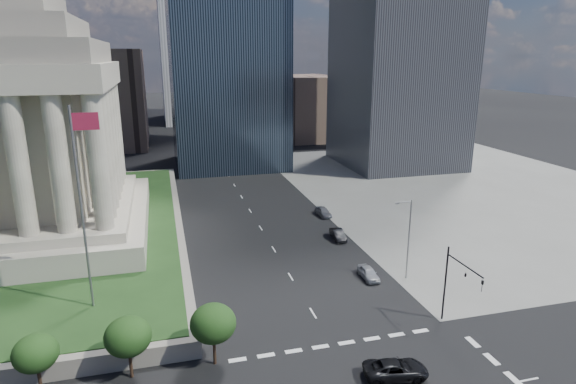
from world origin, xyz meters
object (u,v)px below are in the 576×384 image
object	(u,v)px
pickup_truck	(396,369)
parked_sedan_near	(368,273)
traffic_signal_ne	(457,280)
parked_sedan_mid	(338,235)
street_lamp_north	(408,235)
parked_sedan_far	(323,212)
war_memorial	(0,94)
flagpole	(82,199)

from	to	relation	value
pickup_truck	parked_sedan_near	size ratio (longest dim) A/B	1.31
traffic_signal_ne	parked_sedan_mid	size ratio (longest dim) A/B	1.82
parked_sedan_mid	street_lamp_north	bearing A→B (deg)	-73.14
parked_sedan_far	street_lamp_north	bearing A→B (deg)	-89.01
traffic_signal_ne	street_lamp_north	xyz separation A→B (m)	(0.83, 11.30, 0.41)
parked_sedan_mid	traffic_signal_ne	bearing A→B (deg)	-80.52
war_memorial	parked_sedan_far	world-z (taller)	war_memorial
street_lamp_north	parked_sedan_near	world-z (taller)	street_lamp_north
parked_sedan_near	parked_sedan_far	bearing A→B (deg)	85.50
parked_sedan_near	parked_sedan_mid	world-z (taller)	parked_sedan_mid
war_memorial	parked_sedan_mid	distance (m)	49.44
flagpole	parked_sedan_mid	bearing A→B (deg)	25.70
street_lamp_north	pickup_truck	bearing A→B (deg)	-120.31
parked_sedan_mid	parked_sedan_far	size ratio (longest dim) A/B	1.00
traffic_signal_ne	pickup_truck	bearing A→B (deg)	-148.61
traffic_signal_ne	flagpole	bearing A→B (deg)	163.29
pickup_truck	parked_sedan_near	world-z (taller)	pickup_truck
parked_sedan_near	street_lamp_north	bearing A→B (deg)	-13.58
parked_sedan_mid	flagpole	bearing A→B (deg)	-150.24
flagpole	parked_sedan_mid	world-z (taller)	flagpole
war_memorial	parked_sedan_mid	world-z (taller)	war_memorial
parked_sedan_far	traffic_signal_ne	bearing A→B (deg)	-91.60
flagpole	pickup_truck	bearing A→B (deg)	-31.91
traffic_signal_ne	street_lamp_north	distance (m)	11.34
parked_sedan_mid	pickup_truck	bearing A→B (deg)	-97.82
parked_sedan_mid	parked_sedan_far	world-z (taller)	parked_sedan_far
war_memorial	flagpole	world-z (taller)	war_memorial
street_lamp_north	parked_sedan_far	size ratio (longest dim) A/B	2.28
pickup_truck	parked_sedan_far	xyz separation A→B (m)	(7.98, 41.93, -0.01)
war_memorial	parked_sedan_mid	bearing A→B (deg)	-11.10
war_memorial	flagpole	xyz separation A→B (m)	(12.17, -24.00, -8.29)
war_memorial	flagpole	distance (m)	28.16
street_lamp_north	parked_sedan_far	bearing A→B (deg)	94.16
parked_sedan_near	flagpole	bearing A→B (deg)	-174.67
street_lamp_north	parked_sedan_near	xyz separation A→B (m)	(-4.29, 1.14, -4.95)
traffic_signal_ne	street_lamp_north	bearing A→B (deg)	85.81
war_memorial	parked_sedan_mid	xyz separation A→B (m)	(44.07, -8.65, -20.68)
parked_sedan_near	parked_sedan_mid	bearing A→B (deg)	86.91
parked_sedan_far	parked_sedan_near	bearing A→B (deg)	-99.02
parked_sedan_near	pickup_truck	bearing A→B (deg)	-105.77
pickup_truck	parked_sedan_far	bearing A→B (deg)	-1.77
pickup_truck	parked_sedan_near	bearing A→B (deg)	-8.11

